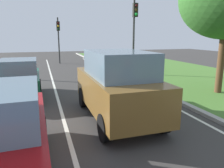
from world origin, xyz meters
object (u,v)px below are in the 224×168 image
object	(u,v)px
car_hatchback_far	(20,79)
traffic_light_far_median	(58,33)
car_suv_ahead	(117,85)
traffic_light_near_right	(134,25)

from	to	relation	value
car_hatchback_far	traffic_light_far_median	distance (m)	13.03
car_suv_ahead	traffic_light_far_median	xyz separation A→B (m)	(-0.57, 16.11, 1.84)
car_suv_ahead	car_hatchback_far	xyz separation A→B (m)	(-3.29, 3.54, -0.28)
car_suv_ahead	car_hatchback_far	size ratio (longest dim) A/B	1.21
car_hatchback_far	traffic_light_far_median	bearing A→B (deg)	76.91
car_suv_ahead	traffic_light_near_right	size ratio (longest dim) A/B	0.87
car_suv_ahead	car_hatchback_far	bearing A→B (deg)	132.84
car_hatchback_far	traffic_light_far_median	xyz separation A→B (m)	(2.73, 12.56, 2.12)
car_hatchback_far	traffic_light_far_median	world-z (taller)	traffic_light_far_median
traffic_light_near_right	traffic_light_far_median	size ratio (longest dim) A/B	1.14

